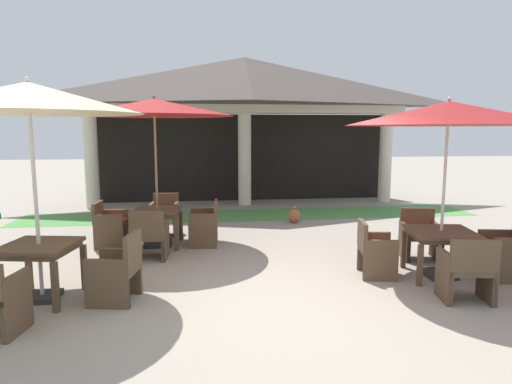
# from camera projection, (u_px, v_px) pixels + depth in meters

# --- Properties ---
(ground_plane) EXTENTS (60.00, 60.00, 0.00)m
(ground_plane) POSITION_uv_depth(u_px,v_px,m) (303.00, 300.00, 5.69)
(ground_plane) COLOR #9E9384
(background_pavilion) EXTENTS (9.95, 3.13, 4.29)m
(background_pavilion) POSITION_uv_depth(u_px,v_px,m) (244.00, 91.00, 12.68)
(background_pavilion) COLOR beige
(background_pavilion) RESTS_ON ground
(lawn_strip) EXTENTS (11.75, 1.65, 0.01)m
(lawn_strip) POSITION_uv_depth(u_px,v_px,m) (251.00, 215.00, 11.43)
(lawn_strip) COLOR #519347
(lawn_strip) RESTS_ON ground
(patio_table_near_foreground) EXTENTS (0.91, 0.91, 0.72)m
(patio_table_near_foreground) POSITION_uv_depth(u_px,v_px,m) (158.00, 214.00, 8.31)
(patio_table_near_foreground) COLOR brown
(patio_table_near_foreground) RESTS_ON ground
(patio_umbrella_near_foreground) EXTENTS (2.97, 2.97, 2.84)m
(patio_umbrella_near_foreground) POSITION_uv_depth(u_px,v_px,m) (154.00, 108.00, 8.03)
(patio_umbrella_near_foreground) COLOR #2D2D2D
(patio_umbrella_near_foreground) RESTS_ON ground
(patio_chair_near_foreground_north) EXTENTS (0.59, 0.62, 0.86)m
(patio_chair_near_foreground_north) POSITION_uv_depth(u_px,v_px,m) (165.00, 215.00, 9.22)
(patio_chair_near_foreground_north) COLOR brown
(patio_chair_near_foreground_north) RESTS_ON ground
(patio_chair_near_foreground_south) EXTENTS (0.62, 0.61, 0.89)m
(patio_chair_near_foreground_south) POSITION_uv_depth(u_px,v_px,m) (149.00, 236.00, 7.44)
(patio_chair_near_foreground_south) COLOR brown
(patio_chair_near_foreground_south) RESTS_ON ground
(patio_chair_near_foreground_west) EXTENTS (0.58, 0.61, 0.86)m
(patio_chair_near_foreground_west) POSITION_uv_depth(u_px,v_px,m) (110.00, 225.00, 8.28)
(patio_chair_near_foreground_west) COLOR brown
(patio_chair_near_foreground_west) RESTS_ON ground
(patio_chair_near_foreground_east) EXTENTS (0.57, 0.66, 0.85)m
(patio_chair_near_foreground_east) POSITION_uv_depth(u_px,v_px,m) (205.00, 224.00, 8.39)
(patio_chair_near_foreground_east) COLOR brown
(patio_chair_near_foreground_east) RESTS_ON ground
(patio_table_mid_left) EXTENTS (1.00, 1.00, 0.75)m
(patio_table_mid_left) POSITION_uv_depth(u_px,v_px,m) (39.00, 252.00, 5.62)
(patio_table_mid_left) COLOR brown
(patio_table_mid_left) RESTS_ON ground
(patio_umbrella_mid_left) EXTENTS (2.78, 2.78, 2.85)m
(patio_umbrella_mid_left) POSITION_uv_depth(u_px,v_px,m) (28.00, 99.00, 5.35)
(patio_umbrella_mid_left) COLOR #2D2D2D
(patio_umbrella_mid_left) RESTS_ON ground
(patio_chair_mid_left_east) EXTENTS (0.66, 0.66, 0.91)m
(patio_chair_mid_left_east) POSITION_uv_depth(u_px,v_px,m) (117.00, 271.00, 5.60)
(patio_chair_mid_left_east) COLOR brown
(patio_chair_mid_left_east) RESTS_ON ground
(patio_table_mid_right) EXTENTS (1.07, 1.07, 0.72)m
(patio_table_mid_right) POSITION_uv_depth(u_px,v_px,m) (441.00, 237.00, 6.51)
(patio_table_mid_right) COLOR brown
(patio_table_mid_right) RESTS_ON ground
(patio_umbrella_mid_right) EXTENTS (2.94, 2.94, 2.67)m
(patio_umbrella_mid_right) POSITION_uv_depth(u_px,v_px,m) (449.00, 114.00, 6.25)
(patio_umbrella_mid_right) COLOR #2D2D2D
(patio_umbrella_mid_right) RESTS_ON ground
(patio_chair_mid_right_east) EXTENTS (0.66, 0.68, 0.93)m
(patio_chair_mid_right_east) POSITION_uv_depth(u_px,v_px,m) (507.00, 251.00, 6.47)
(patio_chair_mid_right_east) COLOR brown
(patio_chair_mid_right_east) RESTS_ON ground
(patio_chair_mid_right_south) EXTENTS (0.69, 0.60, 0.87)m
(patio_chair_mid_right_south) POSITION_uv_depth(u_px,v_px,m) (467.00, 270.00, 5.58)
(patio_chair_mid_right_south) COLOR brown
(patio_chair_mid_right_south) RESTS_ON ground
(patio_chair_mid_right_north) EXTENTS (0.70, 0.67, 0.84)m
(patio_chair_mid_right_north) POSITION_uv_depth(u_px,v_px,m) (420.00, 236.00, 7.50)
(patio_chair_mid_right_north) COLOR brown
(patio_chair_mid_right_north) RESTS_ON ground
(patio_chair_mid_right_west) EXTENTS (0.61, 0.66, 0.84)m
(patio_chair_mid_right_west) POSITION_uv_depth(u_px,v_px,m) (375.00, 250.00, 6.60)
(patio_chair_mid_right_west) COLOR brown
(patio_chair_mid_right_west) RESTS_ON ground
(terracotta_urn) EXTENTS (0.30, 0.30, 0.42)m
(terracotta_urn) POSITION_uv_depth(u_px,v_px,m) (294.00, 216.00, 10.44)
(terracotta_urn) COLOR #9E5633
(terracotta_urn) RESTS_ON ground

